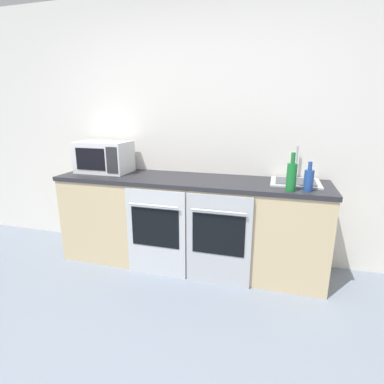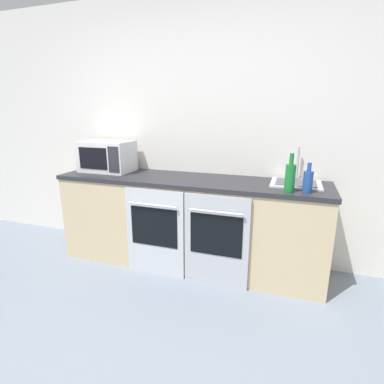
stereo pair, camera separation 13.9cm
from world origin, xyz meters
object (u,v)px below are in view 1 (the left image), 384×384
microwave (104,157)px  sink (295,181)px  oven_right (218,240)px  bottle_blue (309,180)px  oven_left (156,233)px  bottle_green (292,176)px

microwave → sink: (1.90, 0.02, -0.14)m
oven_right → bottle_blue: bearing=10.9°
oven_left → oven_right: same height
oven_left → sink: bearing=18.3°
microwave → bottle_green: (1.85, -0.28, -0.04)m
oven_left → bottle_green: size_ratio=2.68×
microwave → bottle_blue: bearing=-6.8°
sink → microwave: bearing=-179.3°
oven_right → bottle_blue: (0.69, 0.13, 0.55)m
sink → bottle_blue: bearing=-72.3°
oven_left → oven_right: (0.58, 0.00, 0.00)m
oven_left → microwave: bearing=152.6°
sink → oven_right: bearing=-147.2°
oven_left → bottle_green: 1.28m
microwave → bottle_blue: (1.98, -0.24, -0.07)m
bottle_blue → bottle_green: (-0.13, -0.04, 0.03)m
bottle_blue → bottle_green: size_ratio=0.77×
sink → oven_left: bearing=-161.7°
oven_left → bottle_blue: bottle_blue is taller
microwave → bottle_green: 1.87m
oven_right → sink: size_ratio=1.96×
microwave → sink: size_ratio=1.26×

